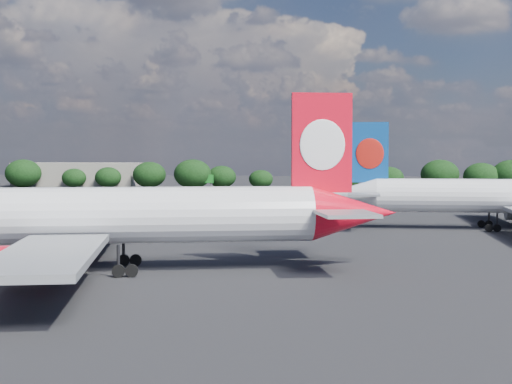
# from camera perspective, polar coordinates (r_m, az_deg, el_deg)

# --- Properties ---
(ground) EXTENTS (500.00, 500.00, 0.00)m
(ground) POSITION_cam_1_polar(r_m,az_deg,el_deg) (108.67, -5.72, -2.81)
(ground) COLOR black
(ground) RESTS_ON ground
(qantas_airliner) EXTENTS (51.73, 49.47, 16.98)m
(qantas_airliner) POSITION_cam_1_polar(r_m,az_deg,el_deg) (68.24, -11.04, -1.98)
(qantas_airliner) COLOR white
(qantas_airliner) RESTS_ON ground
(china_southern_airliner) EXTENTS (48.32, 45.87, 15.81)m
(china_southern_airliner) POSITION_cam_1_polar(r_m,az_deg,el_deg) (109.63, 18.61, -0.38)
(china_southern_airliner) COLOR white
(china_southern_airliner) RESTS_ON ground
(terminal_building) EXTENTS (42.00, 16.00, 8.00)m
(terminal_building) POSITION_cam_1_polar(r_m,az_deg,el_deg) (253.37, -14.04, 1.38)
(terminal_building) COLOR gray
(terminal_building) RESTS_ON ground
(highway_sign) EXTENTS (6.00, 0.30, 4.50)m
(highway_sign) POSITION_cam_1_polar(r_m,az_deg,el_deg) (225.55, -4.18, 1.04)
(highway_sign) COLOR #166F1C
(highway_sign) RESTS_ON ground
(billboard_yellow) EXTENTS (5.00, 0.30, 5.50)m
(billboard_yellow) POSITION_cam_1_polar(r_m,az_deg,el_deg) (228.14, 3.53, 1.26)
(billboard_yellow) COLOR yellow
(billboard_yellow) RESTS_ON ground
(horizon_treeline) EXTENTS (210.72, 16.25, 9.34)m
(horizon_treeline) POSITION_cam_1_polar(r_m,az_deg,el_deg) (225.37, 3.43, 1.32)
(horizon_treeline) COLOR black
(horizon_treeline) RESTS_ON ground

